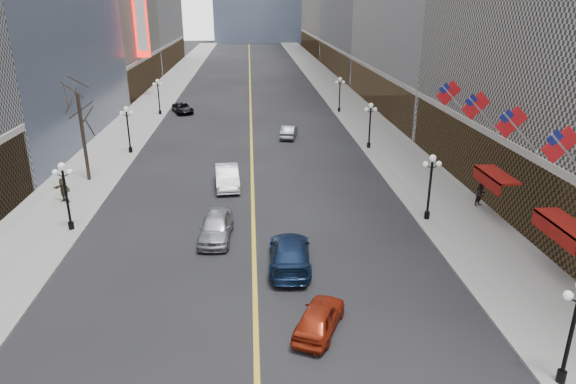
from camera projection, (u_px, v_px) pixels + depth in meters
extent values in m
cube|color=gray|center=(350.00, 106.00, 72.48)|extent=(6.00, 230.00, 0.15)
cube|color=gray|center=(149.00, 109.00, 70.57)|extent=(6.00, 230.00, 0.15)
cube|color=gold|center=(250.00, 96.00, 80.89)|extent=(0.25, 200.00, 0.02)
cube|color=#46392F|center=(534.00, 187.00, 33.60)|extent=(2.80, 41.00, 5.00)
cube|color=#46392F|center=(385.00, 90.00, 70.03)|extent=(2.80, 35.00, 5.00)
cube|color=#46392F|center=(339.00, 60.00, 105.52)|extent=(2.80, 39.00, 5.00)
cube|color=#46392F|center=(314.00, 43.00, 145.68)|extent=(2.80, 45.00, 5.00)
cube|color=#46392F|center=(139.00, 74.00, 85.26)|extent=(2.80, 29.00, 5.00)
cube|color=#46392F|center=(169.00, 54.00, 117.02)|extent=(2.80, 37.00, 5.00)
cylinder|color=black|center=(561.00, 376.00, 19.91)|extent=(0.36, 0.36, 0.50)
cylinder|color=black|center=(570.00, 339.00, 19.30)|extent=(0.16, 0.16, 4.00)
sphere|color=white|center=(568.00, 295.00, 18.60)|extent=(0.36, 0.36, 0.36)
cylinder|color=black|center=(427.00, 215.00, 34.85)|extent=(0.36, 0.36, 0.50)
cylinder|color=black|center=(429.00, 191.00, 34.24)|extent=(0.16, 0.16, 4.00)
sphere|color=white|center=(433.00, 158.00, 33.44)|extent=(0.44, 0.44, 0.44)
sphere|color=white|center=(426.00, 164.00, 33.54)|extent=(0.36, 0.36, 0.36)
sphere|color=white|center=(439.00, 164.00, 33.61)|extent=(0.36, 0.36, 0.36)
cylinder|color=black|center=(369.00, 145.00, 51.67)|extent=(0.36, 0.36, 0.50)
cylinder|color=black|center=(370.00, 128.00, 51.05)|extent=(0.16, 0.16, 4.00)
sphere|color=white|center=(371.00, 105.00, 50.25)|extent=(0.44, 0.44, 0.44)
sphere|color=white|center=(366.00, 109.00, 50.36)|extent=(0.36, 0.36, 0.36)
sphere|color=white|center=(375.00, 109.00, 50.42)|extent=(0.36, 0.36, 0.36)
cylinder|color=black|center=(339.00, 110.00, 68.48)|extent=(0.36, 0.36, 0.50)
cylinder|color=black|center=(340.00, 97.00, 67.87)|extent=(0.16, 0.16, 4.00)
sphere|color=white|center=(340.00, 79.00, 67.06)|extent=(0.44, 0.44, 0.44)
sphere|color=white|center=(337.00, 82.00, 67.17)|extent=(0.36, 0.36, 0.36)
sphere|color=white|center=(343.00, 82.00, 67.23)|extent=(0.36, 0.36, 0.36)
cylinder|color=black|center=(71.00, 225.00, 33.24)|extent=(0.36, 0.36, 0.50)
cylinder|color=black|center=(67.00, 200.00, 32.63)|extent=(0.16, 0.16, 4.00)
sphere|color=white|center=(61.00, 166.00, 31.82)|extent=(0.44, 0.44, 0.44)
sphere|color=white|center=(55.00, 172.00, 31.93)|extent=(0.36, 0.36, 0.36)
sphere|color=white|center=(70.00, 172.00, 31.99)|extent=(0.36, 0.36, 0.36)
cylinder|color=black|center=(131.00, 150.00, 50.06)|extent=(0.36, 0.36, 0.50)
cylinder|color=black|center=(129.00, 132.00, 49.44)|extent=(0.16, 0.16, 4.00)
sphere|color=white|center=(126.00, 109.00, 48.64)|extent=(0.44, 0.44, 0.44)
sphere|color=white|center=(122.00, 113.00, 48.75)|extent=(0.36, 0.36, 0.36)
sphere|color=white|center=(131.00, 113.00, 48.81)|extent=(0.36, 0.36, 0.36)
cylinder|color=black|center=(160.00, 112.00, 66.87)|extent=(0.36, 0.36, 0.50)
cylinder|color=black|center=(159.00, 99.00, 66.25)|extent=(0.16, 0.16, 4.00)
sphere|color=white|center=(157.00, 81.00, 65.45)|extent=(0.44, 0.44, 0.44)
sphere|color=white|center=(154.00, 84.00, 65.56)|extent=(0.36, 0.36, 0.36)
sphere|color=white|center=(161.00, 84.00, 65.62)|extent=(0.36, 0.36, 0.36)
cylinder|color=#B2B2B7|center=(571.00, 157.00, 25.41)|extent=(2.49, 0.12, 2.49)
cube|color=red|center=(560.00, 145.00, 25.14)|extent=(1.94, 0.04, 1.94)
cube|color=navy|center=(555.00, 138.00, 24.99)|extent=(0.88, 0.06, 0.88)
cylinder|color=#B2B2B7|center=(521.00, 133.00, 30.08)|extent=(2.49, 0.12, 2.49)
cube|color=red|center=(512.00, 122.00, 29.81)|extent=(1.94, 0.04, 1.94)
cube|color=navy|center=(507.00, 116.00, 29.66)|extent=(0.88, 0.06, 0.88)
cylinder|color=#B2B2B7|center=(484.00, 115.00, 34.75)|extent=(2.49, 0.12, 2.49)
cube|color=red|center=(476.00, 106.00, 34.48)|extent=(1.94, 0.04, 1.94)
cube|color=navy|center=(471.00, 100.00, 34.33)|extent=(0.88, 0.06, 0.88)
cylinder|color=#B2B2B7|center=(456.00, 101.00, 39.42)|extent=(2.49, 0.12, 2.49)
cube|color=red|center=(449.00, 93.00, 39.15)|extent=(1.94, 0.04, 1.94)
cube|color=navy|center=(445.00, 88.00, 39.00)|extent=(0.88, 0.06, 0.88)
cube|color=maroon|center=(567.00, 223.00, 26.71)|extent=(1.40, 4.00, 0.15)
cube|color=maroon|center=(553.00, 231.00, 26.80)|extent=(0.10, 4.00, 0.90)
cube|color=maroon|center=(497.00, 175.00, 34.18)|extent=(1.40, 4.00, 0.15)
cube|color=maroon|center=(487.00, 180.00, 34.28)|extent=(0.10, 4.00, 0.90)
cube|color=red|center=(140.00, 15.00, 75.60)|extent=(2.00, 0.50, 12.00)
cube|color=white|center=(141.00, 15.00, 75.60)|extent=(1.40, 0.55, 10.00)
cylinder|color=#2D231C|center=(83.00, 137.00, 41.29)|extent=(0.28, 0.28, 7.20)
imported|color=#9A9CA1|center=(216.00, 227.00, 32.05)|extent=(2.24, 4.96, 1.65)
imported|color=silver|center=(227.00, 177.00, 41.04)|extent=(2.17, 5.26, 1.69)
imported|color=black|center=(183.00, 108.00, 68.13)|extent=(3.58, 5.16, 1.31)
imported|color=#122446|center=(290.00, 253.00, 28.70)|extent=(2.64, 5.80, 1.64)
imported|color=maroon|center=(319.00, 318.00, 23.09)|extent=(3.13, 4.36, 1.38)
imported|color=#4C4F53|center=(289.00, 131.00, 55.86)|extent=(2.28, 4.44, 1.40)
imported|color=black|center=(481.00, 194.00, 36.87)|extent=(0.96, 0.82, 1.72)
imported|color=#342C1D|center=(63.00, 190.00, 37.54)|extent=(1.72, 1.36, 1.86)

